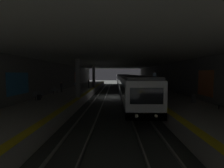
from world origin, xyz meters
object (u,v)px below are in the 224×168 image
Objects in this scene: bench_right_near at (38,94)px; bench_left_mid at (176,90)px; pillar_far at (94,76)px; bench_right_far at (75,84)px; person_walking_mid at (89,83)px; suitcase_rolling at (39,97)px; pillar_near at (78,78)px; bench_right_mid at (55,90)px; person_waiting_near at (61,87)px; trash_bin at (193,98)px; metro_train at (124,81)px.

bench_left_mid is at bearing -75.69° from bench_right_near.
pillar_far reaches higher than bench_left_mid.
pillar_far is at bearing -106.77° from bench_right_far.
person_walking_mid is 14.06m from suitcase_rolling.
bench_right_far is (14.79, 4.18, -1.75)m from pillar_near.
pillar_near is 2.68× the size of bench_right_mid.
pillar_near is at bearing -164.20° from bench_right_far.
person_walking_mid is at bearing 3.64° from pillar_near.
person_walking_mid is at bearing -23.22° from person_waiting_near.
trash_bin is at bearing -111.65° from bench_right_mid.
trash_bin is at bearing -94.14° from suitcase_rolling.
pillar_far is 11.09m from bench_right_mid.
bench_left_mid is 1.00× the size of bench_right_far.
bench_right_far reaches higher than trash_bin.
trash_bin is (-3.08, -12.15, -1.85)m from pillar_near.
pillar_near is 13.53m from pillar_far.
bench_right_mid is 17.57m from trash_bin.
bench_right_mid is 11.38m from bench_right_far.
bench_right_near is 6.26m from person_waiting_near.
bench_right_near and bench_right_mid have the same top height.
metro_train reaches higher than suitcase_rolling.
pillar_near reaches higher than bench_right_near.
pillar_far reaches higher than bench_right_mid.
suitcase_rolling is at bearing -143.75° from bench_right_near.
trash_bin is (-1.69, -16.33, -0.10)m from bench_right_near.
person_waiting_near reaches higher than suitcase_rolling.
bench_right_near is 13.62m from person_walking_mid.
suitcase_rolling is at bearing -178.64° from bench_right_far.
bench_left_mid is 1.00× the size of bench_right_near.
bench_left_mid is at bearing -122.90° from person_walking_mid.
bench_right_mid is at bearing 88.53° from bench_left_mid.
bench_left_mid is 17.38m from suitcase_rolling.
metro_train is 31.10× the size of bench_right_mid.
pillar_near reaches higher than metro_train.
metro_train is at bearing -26.85° from suitcase_rolling.
bench_right_mid is 1.54m from person_waiting_near.
trash_bin is at bearing -104.21° from pillar_near.
bench_left_mid is 20.76m from bench_right_far.
bench_right_far is 1.92× the size of suitcase_rolling.
pillar_near is at bearing -71.70° from bench_right_near.
pillar_near is 5.67m from bench_right_mid.
bench_left_mid is at bearing -157.80° from metro_train.
bench_right_mid is (-10.12, 4.18, -1.75)m from pillar_far.
pillar_far is 16.75m from bench_left_mid.
bench_left_mid is at bearing -73.65° from suitcase_rolling.
person_waiting_near is (-8.68, 3.73, -1.43)m from pillar_far.
pillar_near is at bearing -176.36° from person_walking_mid.
person_walking_mid is 1.97× the size of trash_bin.
pillar_near is 5.35× the size of trash_bin.
person_waiting_near is (1.88, 16.61, 0.32)m from bench_left_mid.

